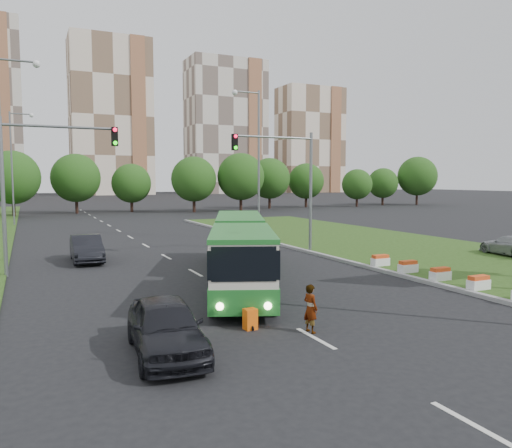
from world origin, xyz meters
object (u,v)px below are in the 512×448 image
shopping_trolley (250,319)px  car_median (511,245)px  car_left_far (87,248)px  pedestrian (310,308)px  articulated_bus (235,249)px  car_left_near (166,327)px  traffic_mast_left (37,171)px  traffic_mast_median (290,173)px

shopping_trolley → car_median: bearing=13.7°
car_left_far → pedestrian: bearing=-73.2°
car_left_far → pedestrian: (4.96, -17.60, -0.01)m
articulated_bus → shopping_trolley: 8.05m
car_left_near → shopping_trolley: size_ratio=6.77×
traffic_mast_left → car_left_far: bearing=51.0°
articulated_bus → pedestrian: 8.72m
car_left_near → traffic_mast_left: bearing=106.2°
traffic_mast_left → articulated_bus: bearing=-34.2°
traffic_mast_left → shopping_trolley: size_ratio=11.64×
car_left_far → traffic_mast_median: bearing=-8.9°
shopping_trolley → traffic_mast_median: bearing=52.8°
articulated_bus → pedestrian: size_ratio=9.87×
traffic_mast_left → car_left_near: 15.41m
shopping_trolley → articulated_bus: bearing=66.9°
car_left_far → pedestrian: 18.28m
pedestrian → car_left_near: bearing=78.5°
car_left_far → car_median: car_left_far is taller
traffic_mast_median → car_median: bearing=-32.3°
traffic_mast_median → shopping_trolley: (-9.23, -14.30, -5.01)m
traffic_mast_left → pedestrian: traffic_mast_left is taller
traffic_mast_left → shopping_trolley: traffic_mast_left is taller
traffic_mast_median → traffic_mast_left: same height
car_left_near → pedestrian: bearing=5.6°
traffic_mast_left → pedestrian: bearing=-62.3°
articulated_bus → traffic_mast_median: bearing=67.5°
car_left_far → pedestrian: size_ratio=3.06×
traffic_mast_median → car_median: 14.65m
traffic_mast_median → pedestrian: 17.77m
car_median → articulated_bus: bearing=6.3°
articulated_bus → car_median: 18.47m
car_left_far → car_left_near: bearing=-88.1°
traffic_mast_left → traffic_mast_median: bearing=3.8°
traffic_mast_left → car_left_near: (2.84, -14.44, -4.56)m
articulated_bus → car_left_near: articulated_bus is taller
pedestrian → traffic_mast_left: bearing=15.7°
traffic_mast_median → car_left_near: 20.27m
traffic_mast_median → car_left_far: bearing=170.1°
car_left_far → shopping_trolley: 16.84m
car_left_near → pedestrian: size_ratio=2.97×
traffic_mast_median → car_left_far: traffic_mast_median is taller
traffic_mast_median → articulated_bus: bearing=-134.6°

